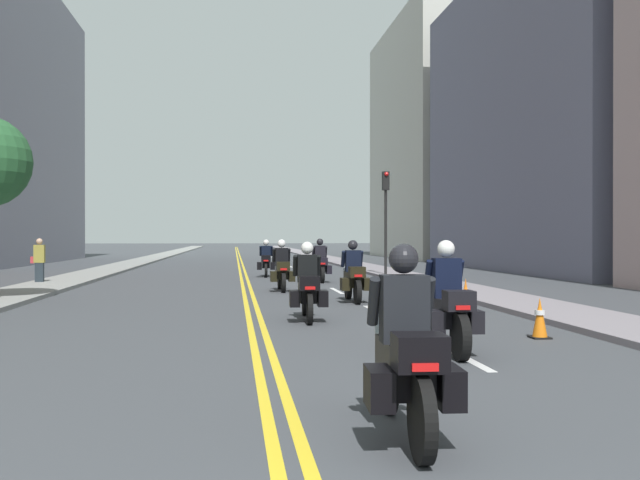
{
  "coord_description": "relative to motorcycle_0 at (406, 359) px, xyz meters",
  "views": [
    {
      "loc": [
        -0.44,
        -1.5,
        1.72
      ],
      "look_at": [
        2.15,
        18.87,
        1.63
      ],
      "focal_mm": 38.31,
      "sensor_mm": 36.0,
      "label": 1
    }
  ],
  "objects": [
    {
      "name": "pedestrian_2",
      "position": [
        -8.31,
        19.64,
        0.18
      ],
      "size": [
        0.48,
        0.23,
        1.67
      ],
      "rotation": [
        0.0,
        0.0,
        3.17
      ],
      "color": "#232D34",
      "rests_on": "ground"
    },
    {
      "name": "motorcycle_5",
      "position": [
        1.82,
        20.09,
        -0.02
      ],
      "size": [
        0.76,
        2.14,
        1.66
      ],
      "rotation": [
        0.0,
        0.0,
        -0.01
      ],
      "color": "black",
      "rests_on": "ground"
    },
    {
      "name": "centreline_yellow_outer",
      "position": [
        -0.9,
        43.85,
        -0.68
      ],
      "size": [
        0.12,
        132.0,
        0.01
      ],
      "primitive_type": "cube",
      "color": "yellow",
      "rests_on": "ground"
    },
    {
      "name": "sidewalk_right",
      "position": [
        5.69,
        43.85,
        -0.62
      ],
      "size": [
        2.09,
        144.0,
        0.12
      ],
      "primitive_type": "cube",
      "color": "gray",
      "rests_on": "ground"
    },
    {
      "name": "motorcycle_1",
      "position": [
        1.7,
        4.12,
        -0.02
      ],
      "size": [
        0.78,
        2.23,
        1.68
      ],
      "rotation": [
        0.0,
        0.0,
        -0.04
      ],
      "color": "black",
      "rests_on": "ground"
    },
    {
      "name": "traffic_cone_1",
      "position": [
        3.7,
        9.06,
        -0.29
      ],
      "size": [
        0.32,
        0.32,
        0.8
      ],
      "color": "black",
      "rests_on": "ground"
    },
    {
      "name": "traffic_cone_0",
      "position": [
        3.7,
        5.34,
        -0.34
      ],
      "size": [
        0.31,
        0.31,
        0.69
      ],
      "color": "black",
      "rests_on": "ground"
    },
    {
      "name": "sidewalk_left",
      "position": [
        -7.72,
        43.85,
        -0.62
      ],
      "size": [
        2.09,
        144.0,
        0.12
      ],
      "primitive_type": "cube",
      "color": "gray",
      "rests_on": "ground"
    },
    {
      "name": "motorcycle_4",
      "position": [
        0.07,
        15.92,
        -0.02
      ],
      "size": [
        0.76,
        2.1,
        1.64
      ],
      "rotation": [
        0.0,
        0.0,
        0.01
      ],
      "color": "black",
      "rests_on": "ground"
    },
    {
      "name": "building_right_1",
      "position": [
        14.86,
        27.91,
        7.18
      ],
      "size": [
        6.82,
        20.6,
        15.74
      ],
      "color": "slate",
      "rests_on": "ground"
    },
    {
      "name": "centreline_yellow_inner",
      "position": [
        -1.14,
        43.85,
        -0.68
      ],
      "size": [
        0.12,
        132.0,
        0.01
      ],
      "primitive_type": "cube",
      "color": "yellow",
      "rests_on": "ground"
    },
    {
      "name": "traffic_light_near",
      "position": [
        5.04,
        23.06,
        2.47
      ],
      "size": [
        0.28,
        0.38,
        4.53
      ],
      "color": "black",
      "rests_on": "ground"
    },
    {
      "name": "motorcycle_0",
      "position": [
        0.0,
        0.0,
        0.0
      ],
      "size": [
        0.78,
        2.17,
        1.67
      ],
      "rotation": [
        0.0,
        0.0,
        -0.06
      ],
      "color": "black",
      "rests_on": "ground"
    },
    {
      "name": "motorcycle_6",
      "position": [
        -0.06,
        23.82,
        -0.03
      ],
      "size": [
        0.78,
        2.17,
        1.61
      ],
      "rotation": [
        0.0,
        0.0,
        -0.06
      ],
      "color": "black",
      "rests_on": "ground"
    },
    {
      "name": "lane_dashes_white",
      "position": [
        1.81,
        24.85,
        -0.68
      ],
      "size": [
        0.14,
        56.4,
        0.01
      ],
      "color": "silver",
      "rests_on": "ground"
    },
    {
      "name": "ground_plane",
      "position": [
        -1.02,
        43.85,
        -0.68
      ],
      "size": [
        264.0,
        264.0,
        0.0
      ],
      "primitive_type": "plane",
      "color": "#3D4146"
    },
    {
      "name": "building_right_2",
      "position": [
        16.15,
        49.08,
        8.96
      ],
      "size": [
        9.42,
        18.32,
        19.28
      ],
      "color": "#B7B7AB",
      "rests_on": "ground"
    },
    {
      "name": "motorcycle_2",
      "position": [
        0.06,
        8.27,
        -0.02
      ],
      "size": [
        0.78,
        2.23,
        1.62
      ],
      "rotation": [
        0.0,
        0.0,
        -0.04
      ],
      "color": "black",
      "rests_on": "ground"
    },
    {
      "name": "motorcycle_3",
      "position": [
        1.69,
        12.07,
        -0.03
      ],
      "size": [
        0.76,
        2.12,
        1.64
      ],
      "rotation": [
        0.0,
        0.0,
        -0.01
      ],
      "color": "black",
      "rests_on": "ground"
    }
  ]
}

